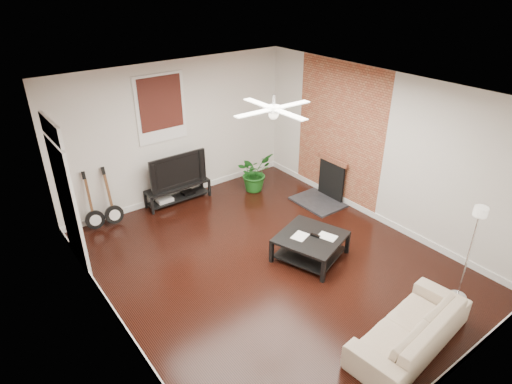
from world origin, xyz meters
The scene contains 14 objects.
room centered at (0.00, 0.00, 1.40)m, with size 5.01×6.01×2.81m.
brick_accent centered at (2.49, 1.00, 1.40)m, with size 0.02×2.20×2.80m, color #9F4D33.
fireplace centered at (2.20, 1.00, 0.46)m, with size 0.80×1.10×0.92m, color black.
window_back centered at (-0.30, 2.97, 1.95)m, with size 1.00×0.06×1.30m, color #3E1B11.
door_left centered at (-2.46, 1.90, 1.25)m, with size 0.08×1.00×2.50m, color white.
tv_stand centered at (-0.20, 2.78, 0.19)m, with size 1.34×0.36×0.38m, color black.
tv centered at (-0.20, 2.80, 0.72)m, with size 1.20×0.16×0.69m, color black.
coffee_table centered at (0.63, -0.26, 0.21)m, with size 0.99×0.99×0.42m, color black.
sofa centered at (0.33, -2.40, 0.27)m, with size 1.87×0.73×0.55m, color tan.
floor_lamp centered at (1.68, -2.30, 0.76)m, with size 0.25×0.25×1.53m, color silver, non-canonical shape.
potted_plant centered at (1.37, 2.28, 0.41)m, with size 0.74×0.64×0.82m, color #1A5B1A.
guitar_left centered at (-1.92, 2.75, 0.56)m, with size 0.35×0.25×1.13m, color black, non-canonical shape.
guitar_right centered at (-1.57, 2.72, 0.56)m, with size 0.35×0.25×1.13m, color black, non-canonical shape.
ceiling_fan centered at (0.00, 0.00, 2.60)m, with size 1.24×1.24×0.32m, color white, non-canonical shape.
Camera 1 is at (-3.67, -4.46, 4.34)m, focal length 30.47 mm.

